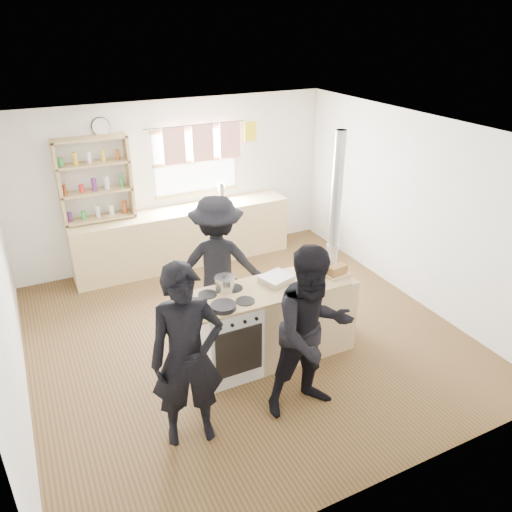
# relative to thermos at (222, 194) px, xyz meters

# --- Properties ---
(ground) EXTENTS (5.00, 5.00, 0.01)m
(ground) POSITION_rel_thermos_xyz_m (-0.66, -2.22, -1.06)
(ground) COLOR brown
(ground) RESTS_ON ground
(back_counter) EXTENTS (3.40, 0.55, 0.90)m
(back_counter) POSITION_rel_thermos_xyz_m (-0.66, 0.00, -0.60)
(back_counter) COLOR #D8BD82
(back_counter) RESTS_ON ground
(shelving_unit) EXTENTS (1.00, 0.28, 1.20)m
(shelving_unit) POSITION_rel_thermos_xyz_m (-1.86, 0.12, 0.46)
(shelving_unit) COLOR tan
(shelving_unit) RESTS_ON back_counter
(thermos) EXTENTS (0.10, 0.10, 0.31)m
(thermos) POSITION_rel_thermos_xyz_m (0.00, 0.00, 0.00)
(thermos) COLOR silver
(thermos) RESTS_ON back_counter
(cooking_island) EXTENTS (1.97, 0.64, 0.93)m
(cooking_island) POSITION_rel_thermos_xyz_m (-0.51, -2.77, -0.59)
(cooking_island) COLOR white
(cooking_island) RESTS_ON ground
(skillet_greens) EXTENTS (0.33, 0.33, 0.05)m
(skillet_greens) POSITION_rel_thermos_xyz_m (-1.21, -2.95, -0.10)
(skillet_greens) COLOR black
(skillet_greens) RESTS_ON cooking_island
(roast_tray) EXTENTS (0.39, 0.36, 0.08)m
(roast_tray) POSITION_rel_thermos_xyz_m (-0.47, -2.70, -0.08)
(roast_tray) COLOR silver
(roast_tray) RESTS_ON cooking_island
(stockpot_stove) EXTENTS (0.22, 0.22, 0.18)m
(stockpot_stove) POSITION_rel_thermos_xyz_m (-1.05, -2.61, -0.05)
(stockpot_stove) COLOR silver
(stockpot_stove) RESTS_ON cooking_island
(stockpot_counter) EXTENTS (0.32, 0.32, 0.23)m
(stockpot_counter) POSITION_rel_thermos_xyz_m (-0.04, -2.69, -0.02)
(stockpot_counter) COLOR silver
(stockpot_counter) RESTS_ON cooking_island
(bread_board) EXTENTS (0.31, 0.25, 0.12)m
(bread_board) POSITION_rel_thermos_xyz_m (0.22, -2.86, -0.07)
(bread_board) COLOR tan
(bread_board) RESTS_ON cooking_island
(flue_heater) EXTENTS (0.35, 0.35, 2.50)m
(flue_heater) POSITION_rel_thermos_xyz_m (0.34, -2.57, -0.41)
(flue_heater) COLOR black
(flue_heater) RESTS_ON ground
(person_near_left) EXTENTS (0.72, 0.54, 1.80)m
(person_near_left) POSITION_rel_thermos_xyz_m (-1.79, -3.50, -0.16)
(person_near_left) COLOR black
(person_near_left) RESTS_ON ground
(person_near_right) EXTENTS (0.89, 0.71, 1.77)m
(person_near_right) POSITION_rel_thermos_xyz_m (-0.60, -3.64, -0.17)
(person_near_right) COLOR black
(person_near_right) RESTS_ON ground
(person_far) EXTENTS (1.28, 1.01, 1.73)m
(person_far) POSITION_rel_thermos_xyz_m (-0.85, -1.89, -0.19)
(person_far) COLOR black
(person_far) RESTS_ON ground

